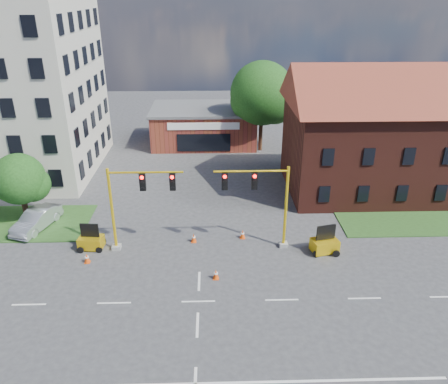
{
  "coord_description": "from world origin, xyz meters",
  "views": [
    {
      "loc": [
        0.93,
        -20.88,
        16.85
      ],
      "look_at": [
        1.82,
        10.0,
        2.54
      ],
      "focal_mm": 35.0,
      "sensor_mm": 36.0,
      "label": 1
    }
  ],
  "objects_px": {
    "signal_mast_west": "(135,199)",
    "trailer_west": "(91,241)",
    "signal_mast_east": "(263,198)",
    "pickup_white": "(328,190)",
    "trailer_east": "(325,244)"
  },
  "relations": [
    {
      "from": "signal_mast_east",
      "to": "trailer_west",
      "type": "distance_m",
      "value": 12.58
    },
    {
      "from": "signal_mast_west",
      "to": "pickup_white",
      "type": "xyz_separation_m",
      "value": [
        15.56,
        8.22,
        -3.25
      ]
    },
    {
      "from": "pickup_white",
      "to": "trailer_west",
      "type": "bearing_deg",
      "value": 111.63
    },
    {
      "from": "pickup_white",
      "to": "trailer_east",
      "type": "bearing_deg",
      "value": 163.42
    },
    {
      "from": "signal_mast_east",
      "to": "trailer_west",
      "type": "xyz_separation_m",
      "value": [
        -12.14,
        0.13,
        -3.32
      ]
    },
    {
      "from": "signal_mast_east",
      "to": "trailer_east",
      "type": "bearing_deg",
      "value": -10.57
    },
    {
      "from": "trailer_west",
      "to": "trailer_east",
      "type": "relative_size",
      "value": 0.93
    },
    {
      "from": "signal_mast_west",
      "to": "signal_mast_east",
      "type": "distance_m",
      "value": 8.71
    },
    {
      "from": "trailer_east",
      "to": "pickup_white",
      "type": "bearing_deg",
      "value": 61.17
    },
    {
      "from": "signal_mast_east",
      "to": "pickup_white",
      "type": "xyz_separation_m",
      "value": [
        6.85,
        8.22,
        -3.25
      ]
    },
    {
      "from": "signal_mast_east",
      "to": "pickup_white",
      "type": "bearing_deg",
      "value": 50.19
    },
    {
      "from": "signal_mast_east",
      "to": "trailer_east",
      "type": "xyz_separation_m",
      "value": [
        4.4,
        -0.82,
        -3.28
      ]
    },
    {
      "from": "signal_mast_west",
      "to": "trailer_west",
      "type": "bearing_deg",
      "value": 177.86
    },
    {
      "from": "signal_mast_east",
      "to": "trailer_west",
      "type": "relative_size",
      "value": 3.24
    },
    {
      "from": "signal_mast_west",
      "to": "pickup_white",
      "type": "relative_size",
      "value": 1.29
    }
  ]
}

